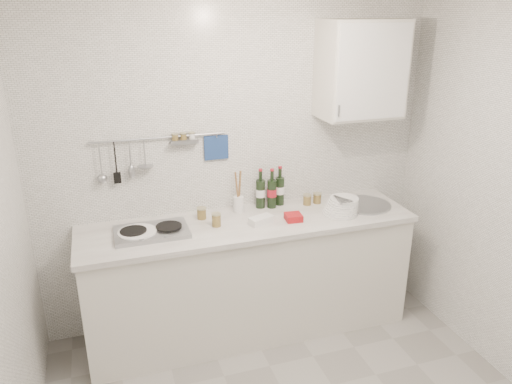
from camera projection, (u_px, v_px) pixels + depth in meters
back_wall at (237, 166)px, 3.77m from camera, size 3.00×0.02×2.50m
counter at (250, 279)px, 3.80m from camera, size 2.44×0.64×0.96m
wall_rail at (157, 151)px, 3.51m from camera, size 0.98×0.09×0.34m
wall_cabinet at (361, 69)px, 3.63m from camera, size 0.60×0.38×0.70m
plate_stack_hob at (137, 234)px, 3.37m from camera, size 0.28×0.28×0.04m
plate_stack_sink at (342, 206)px, 3.74m from camera, size 0.29×0.27×0.12m
wine_bottles at (271, 188)px, 3.83m from camera, size 0.24×0.11×0.31m
butter_dish at (261, 220)px, 3.57m from camera, size 0.20×0.14×0.05m
strawberry_punnet at (293, 217)px, 3.62m from camera, size 0.13×0.13×0.05m
utensil_crock at (239, 202)px, 3.76m from camera, size 0.08×0.08×0.33m
jar_a at (202, 213)px, 3.65m from camera, size 0.07×0.07×0.09m
jar_b at (307, 200)px, 3.90m from camera, size 0.07×0.07×0.08m
jar_c at (317, 198)px, 3.93m from camera, size 0.07×0.07×0.08m
jar_d at (216, 220)px, 3.52m from camera, size 0.07×0.07×0.10m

